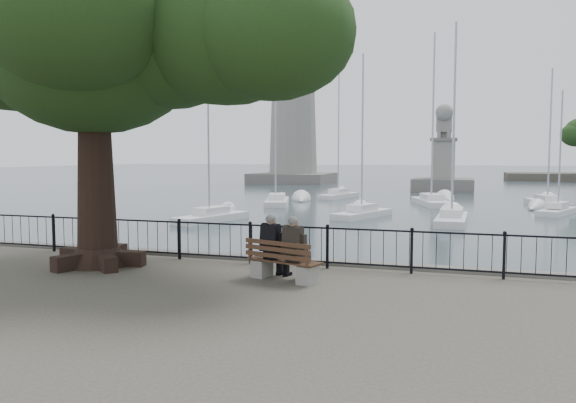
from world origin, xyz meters
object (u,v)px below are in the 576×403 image
at_px(tree, 124,30).
at_px(lion_monument, 443,169).
at_px(bench, 283,266).
at_px(person_left, 275,249).
at_px(lighthouse, 293,85).
at_px(person_right, 297,251).

distance_m(tree, lion_monument, 49.18).
height_order(bench, person_left, person_left).
relative_size(bench, person_left, 1.25).
bearing_deg(lighthouse, person_right, -72.98).
xyz_separation_m(bench, lighthouse, (-18.39, 61.10, 11.77)).
bearing_deg(person_left, bench, -35.98).
bearing_deg(lion_monument, bench, -91.88).
bearing_deg(bench, lion_monument, 88.12).
relative_size(person_right, lion_monument, 0.16).
distance_m(person_right, lighthouse, 64.91).
relative_size(tree, lighthouse, 0.34).
bearing_deg(lighthouse, person_left, -73.42).
bearing_deg(lion_monument, lighthouse, 148.89).
relative_size(bench, tree, 0.17).
height_order(person_left, lion_monument, lion_monument).
bearing_deg(person_right, bench, -179.28).
height_order(lighthouse, lion_monument, lighthouse).
bearing_deg(person_right, person_left, 162.10).
height_order(person_left, person_right, same).
height_order(bench, lighthouse, lighthouse).
xyz_separation_m(person_right, lighthouse, (-18.70, 61.10, 11.43)).
xyz_separation_m(person_left, lighthouse, (-18.13, 60.92, 11.43)).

